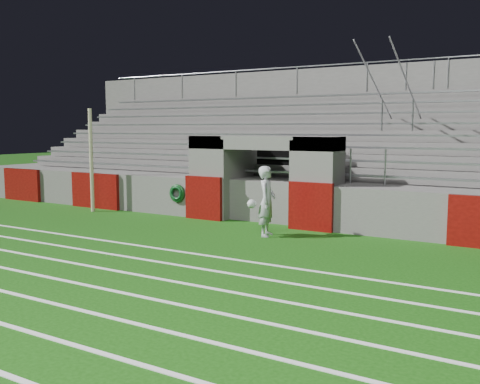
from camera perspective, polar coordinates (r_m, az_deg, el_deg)
The scene contains 6 objects.
ground at distance 13.39m, azimuth -4.71°, elevation -5.41°, with size 90.00×90.00×0.00m, color #12440B.
field_post at distance 18.85m, azimuth -15.57°, elevation 3.26°, with size 0.13×0.13×3.50m, color #BEB58D.
field_markings at distance 9.89m, azimuth -22.07°, elevation -10.26°, with size 28.00×8.09×0.01m.
stadium_structure at distance 20.15m, azimuth 8.54°, elevation 2.92°, with size 26.00×8.48×5.42m.
goalkeeper_with_ball at distance 14.03m, azimuth 2.84°, elevation -1.00°, with size 0.74×0.76×1.85m.
hose_coil at distance 17.26m, azimuth -6.75°, elevation -0.13°, with size 0.59×0.15×0.59m.
Camera 1 is at (7.62, -10.64, 2.82)m, focal length 40.00 mm.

